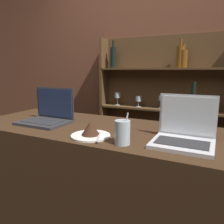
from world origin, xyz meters
TOP-DOWN VIEW (x-y plane):
  - bar_counter at (0.00, 0.34)m, footprint 1.81×0.67m
  - back_wall at (0.00, 1.52)m, footprint 7.00×0.06m
  - back_shelf at (0.12, 1.44)m, footprint 1.38×0.18m
  - laptop_near at (-0.40, 0.29)m, footprint 0.33×0.24m
  - laptop_far at (0.52, 0.25)m, footprint 0.29×0.25m
  - cake_plate at (0.04, 0.14)m, footprint 0.22×0.22m
  - water_glass at (0.25, 0.10)m, footprint 0.08×0.08m
  - wine_bottle_dark at (0.53, 0.46)m, footprint 0.07×0.07m

SIDE VIEW (x-z plane):
  - bar_counter at x=0.00m, z-range 0.00..0.97m
  - back_shelf at x=0.12m, z-range 0.05..1.73m
  - cake_plate at x=0.04m, z-range 0.96..1.04m
  - laptop_far at x=0.52m, z-range 0.90..1.14m
  - laptop_near at x=-0.40m, z-range 0.90..1.14m
  - water_glass at x=0.25m, z-range 0.95..1.11m
  - wine_bottle_dark at x=0.53m, z-range 0.93..1.23m
  - back_wall at x=0.00m, z-range 0.00..2.70m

